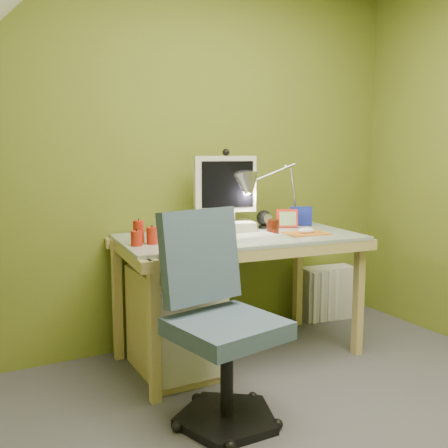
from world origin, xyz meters
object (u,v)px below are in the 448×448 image
monitor (225,187)px  task_chair (227,326)px  desk (239,297)px  desk_lamp (286,181)px  radiator (327,293)px

monitor → task_chair: size_ratio=0.58×
monitor → desk: bearing=-76.6°
monitor → task_chair: 1.08m
desk → monitor: size_ratio=2.56×
desk → desk_lamp: 0.82m
desk → desk_lamp: desk_lamp is taller
task_chair → desk: bearing=45.5°
task_chair → radiator: size_ratio=2.39×
desk_lamp → radiator: (0.48, 0.14, -0.85)m
monitor → radiator: size_ratio=1.40×
desk_lamp → radiator: bearing=15.3°
desk_lamp → task_chair: (-0.88, -0.83, -0.58)m
monitor → task_chair: monitor is taller
desk → monitor: monitor is taller
radiator → desk: bearing=-153.8°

